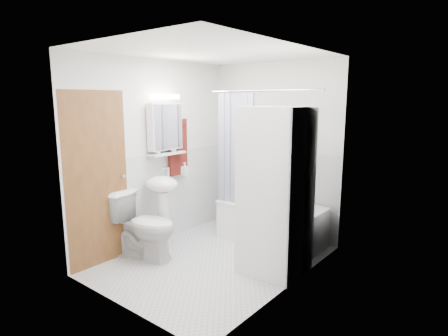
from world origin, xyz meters
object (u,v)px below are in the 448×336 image
Objects in this scene: sink at (162,195)px; toilet at (144,226)px; washer_dryer at (276,191)px; bathtub at (271,221)px.

toilet is (0.03, -0.33, -0.30)m from sink.
washer_dryer is (1.43, 0.36, 0.21)m from sink.
bathtub is 1.33× the size of sink.
bathtub is 1.03m from washer_dryer.
washer_dryer is at bearing 14.12° from sink.
sink is 1.27× the size of toilet.
washer_dryer is at bearing -78.63° from toilet.
bathtub is 0.76× the size of washer_dryer.
sink is 1.49m from washer_dryer.
washer_dryer is at bearing -56.06° from bathtub.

